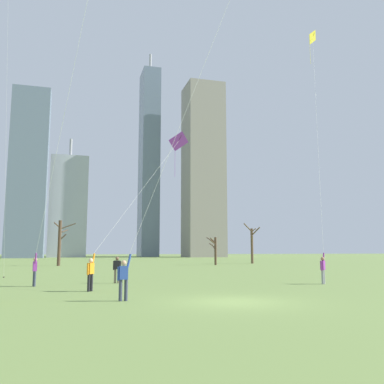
# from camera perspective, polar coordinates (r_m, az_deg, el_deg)

# --- Properties ---
(ground_plane) EXTENTS (400.00, 400.00, 0.00)m
(ground_plane) POSITION_cam_1_polar(r_m,az_deg,el_deg) (17.05, 5.70, -14.76)
(ground_plane) COLOR olive
(kite_flyer_midfield_right_yellow) EXTENTS (5.36, 7.69, 20.89)m
(kite_flyer_midfield_right_yellow) POSITION_cam_1_polar(r_m,az_deg,el_deg) (28.79, 17.13, -1.37)
(kite_flyer_midfield_right_yellow) COLOR gray
(kite_flyer_midfield_right_yellow) RESTS_ON ground
(kite_flyer_far_back_green) EXTENTS (6.99, 2.43, 18.86)m
(kite_flyer_far_back_green) POSITION_cam_1_polar(r_m,az_deg,el_deg) (17.39, -4.13, 1.93)
(kite_flyer_far_back_green) COLOR #33384C
(kite_flyer_far_back_green) RESTS_ON ground
(kite_flyer_foreground_right_white) EXTENTS (3.15, 8.19, 16.68)m
(kite_flyer_foreground_right_white) POSITION_cam_1_polar(r_m,az_deg,el_deg) (23.76, -18.98, -0.49)
(kite_flyer_foreground_right_white) COLOR #33384C
(kite_flyer_foreground_right_white) RESTS_ON ground
(kite_flyer_midfield_center_purple) EXTENTS (6.20, 3.90, 9.52)m
(kite_flyer_midfield_center_purple) POSITION_cam_1_polar(r_m,az_deg,el_deg) (22.42, -10.90, -6.51)
(kite_flyer_midfield_center_purple) COLOR black
(kite_flyer_midfield_center_purple) RESTS_ON ground
(bystander_far_off_by_trees) EXTENTS (0.48, 0.31, 1.62)m
(bystander_far_off_by_trees) POSITION_cam_1_polar(r_m,az_deg,el_deg) (26.67, -10.25, -10.26)
(bystander_far_off_by_trees) COLOR #726656
(bystander_far_off_by_trees) RESTS_ON ground
(bare_tree_leftmost) EXTENTS (2.84, 2.09, 5.95)m
(bare_tree_leftmost) POSITION_cam_1_polar(r_m,az_deg,el_deg) (57.87, -17.66, -6.47)
(bare_tree_leftmost) COLOR #4C3828
(bare_tree_leftmost) RESTS_ON ground
(bare_tree_rightmost) EXTENTS (1.27, 2.66, 3.86)m
(bare_tree_rightmost) POSITION_cam_1_polar(r_m,az_deg,el_deg) (58.30, 3.15, -7.82)
(bare_tree_rightmost) COLOR #4C3828
(bare_tree_rightmost) RESTS_ON ground
(bare_tree_left_of_center) EXTENTS (2.68, 1.40, 6.14)m
(bare_tree_left_of_center) POSITION_cam_1_polar(r_m,az_deg,el_deg) (65.41, 8.23, -6.94)
(bare_tree_left_of_center) COLOR brown
(bare_tree_left_of_center) RESTS_ON ground
(skyline_squat_block) EXTENTS (10.77, 5.88, 35.25)m
(skyline_squat_block) POSITION_cam_1_polar(r_m,az_deg,el_deg) (127.77, -16.59, -1.87)
(skyline_squat_block) COLOR #9EA3AD
(skyline_squat_block) RESTS_ON ground
(skyline_short_annex) EXTENTS (11.30, 11.17, 53.60)m
(skyline_short_annex) POSITION_cam_1_polar(r_m,az_deg,el_deg) (128.61, 1.55, 3.12)
(skyline_short_annex) COLOR gray
(skyline_short_annex) RESTS_ON ground
(skyline_wide_slab) EXTENTS (9.82, 5.24, 46.18)m
(skyline_wide_slab) POSITION_cam_1_polar(r_m,az_deg,el_deg) (120.29, -21.54, 2.66)
(skyline_wide_slab) COLOR slate
(skyline_wide_slab) RESTS_ON ground
(skyline_mid_tower_right) EXTENTS (5.70, 10.10, 68.85)m
(skyline_mid_tower_right) POSITION_cam_1_polar(r_m,az_deg,el_deg) (138.88, -5.92, 4.16)
(skyline_mid_tower_right) COLOR slate
(skyline_mid_tower_right) RESTS_ON ground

